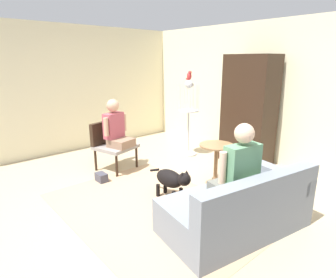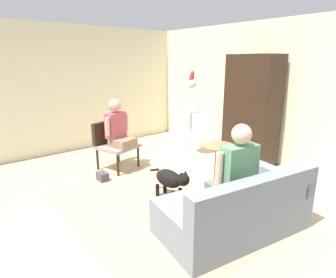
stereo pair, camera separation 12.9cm
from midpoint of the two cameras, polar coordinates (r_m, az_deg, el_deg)
ground_plane at (r=4.18m, az=-2.02°, el=-12.08°), size 7.43×7.43×0.00m
back_wall at (r=5.80m, az=19.09°, el=8.71°), size 6.79×0.12×2.65m
left_wall at (r=6.61m, az=-17.78°, el=9.57°), size 0.12×5.84×2.65m
area_rug at (r=3.93m, az=-4.05°, el=-13.96°), size 2.88×2.01×0.01m
couch at (r=3.47m, az=13.08°, el=-13.42°), size 1.17×1.83×0.78m
armchair at (r=5.28m, az=-12.13°, el=-0.43°), size 0.76×0.77×0.86m
person_on_couch at (r=3.27m, az=12.91°, el=-5.84°), size 0.49×0.57×0.88m
person_on_armchair at (r=5.11m, az=-11.14°, el=2.34°), size 0.52×0.52×0.83m
round_end_table at (r=4.52m, az=8.84°, el=-3.82°), size 0.54×0.54×0.67m
dog at (r=4.05m, az=-0.17°, el=-8.12°), size 0.78×0.28×0.50m
bird_cage_stand at (r=5.85m, az=3.50°, el=4.73°), size 0.42×0.42×1.55m
parrot at (r=5.75m, az=3.63°, el=12.61°), size 0.17×0.10×0.19m
armoire_cabinet at (r=5.58m, az=15.32°, el=5.58°), size 0.91×0.56×2.04m
handbag at (r=4.86m, az=-13.99°, el=-7.50°), size 0.21×0.14×0.14m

